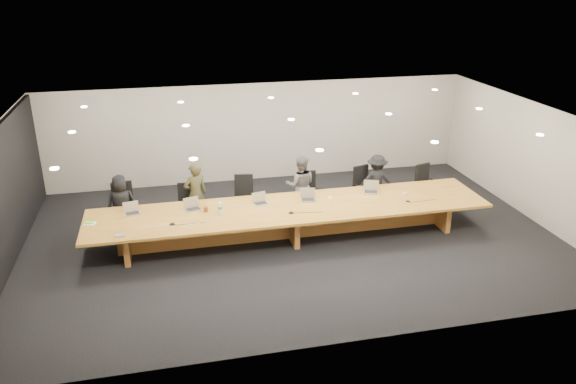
# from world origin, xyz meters

# --- Properties ---
(ground) EXTENTS (12.00, 12.00, 0.00)m
(ground) POSITION_xyz_m (0.00, 0.00, 0.00)
(ground) COLOR black
(ground) RESTS_ON ground
(back_wall) EXTENTS (12.00, 0.02, 2.80)m
(back_wall) POSITION_xyz_m (0.00, 4.00, 1.40)
(back_wall) COLOR beige
(back_wall) RESTS_ON ground
(left_wall_panel) EXTENTS (0.08, 7.84, 2.74)m
(left_wall_panel) POSITION_xyz_m (-5.94, 0.00, 1.37)
(left_wall_panel) COLOR black
(left_wall_panel) RESTS_ON ground
(conference_table) EXTENTS (9.00, 1.80, 0.75)m
(conference_table) POSITION_xyz_m (0.00, 0.00, 0.52)
(conference_table) COLOR #9A6621
(conference_table) RESTS_ON ground
(chair_far_left) EXTENTS (0.68, 0.68, 1.15)m
(chair_far_left) POSITION_xyz_m (-3.69, 1.25, 0.58)
(chair_far_left) COLOR black
(chair_far_left) RESTS_ON ground
(chair_left) EXTENTS (0.58, 0.58, 1.02)m
(chair_left) POSITION_xyz_m (-2.26, 1.22, 0.51)
(chair_left) COLOR black
(chair_left) RESTS_ON ground
(chair_mid_left) EXTENTS (0.63, 0.63, 1.09)m
(chair_mid_left) POSITION_xyz_m (-0.87, 1.30, 0.55)
(chair_mid_left) COLOR black
(chair_mid_left) RESTS_ON ground
(chair_mid_right) EXTENTS (0.58, 0.58, 1.07)m
(chair_mid_right) POSITION_xyz_m (0.73, 1.25, 0.54)
(chair_mid_right) COLOR black
(chair_mid_right) RESTS_ON ground
(chair_right) EXTENTS (0.70, 0.70, 1.08)m
(chair_right) POSITION_xyz_m (2.26, 1.32, 0.54)
(chair_right) COLOR black
(chair_right) RESTS_ON ground
(chair_far_right) EXTENTS (0.66, 0.66, 1.04)m
(chair_far_right) POSITION_xyz_m (3.92, 1.20, 0.52)
(chair_far_right) COLOR black
(chair_far_right) RESTS_ON ground
(person_a) EXTENTS (0.72, 0.51, 1.39)m
(person_a) POSITION_xyz_m (-3.74, 1.19, 0.69)
(person_a) COLOR black
(person_a) RESTS_ON ground
(person_b) EXTENTS (0.65, 0.51, 1.55)m
(person_b) POSITION_xyz_m (-2.04, 1.19, 0.78)
(person_b) COLOR #302E1A
(person_b) RESTS_ON ground
(person_c) EXTENTS (0.85, 0.72, 1.51)m
(person_c) POSITION_xyz_m (0.54, 1.25, 0.76)
(person_c) COLOR #4C4D4E
(person_c) RESTS_ON ground
(person_d) EXTENTS (1.01, 0.73, 1.41)m
(person_d) POSITION_xyz_m (2.52, 1.24, 0.70)
(person_d) COLOR black
(person_d) RESTS_ON ground
(laptop_a) EXTENTS (0.38, 0.31, 0.26)m
(laptop_a) POSITION_xyz_m (-3.47, 0.40, 0.88)
(laptop_a) COLOR #B5AA8A
(laptop_a) RESTS_ON conference_table
(laptop_b) EXTENTS (0.40, 0.34, 0.27)m
(laptop_b) POSITION_xyz_m (-2.15, 0.33, 0.89)
(laptop_b) COLOR tan
(laptop_b) RESTS_ON conference_table
(laptop_c) EXTENTS (0.37, 0.31, 0.26)m
(laptop_c) POSITION_xyz_m (-0.63, 0.33, 0.88)
(laptop_c) COLOR #C1B093
(laptop_c) RESTS_ON conference_table
(laptop_d) EXTENTS (0.38, 0.31, 0.27)m
(laptop_d) POSITION_xyz_m (0.48, 0.29, 0.89)
(laptop_d) COLOR tan
(laptop_d) RESTS_ON conference_table
(laptop_e) EXTENTS (0.43, 0.37, 0.28)m
(laptop_e) POSITION_xyz_m (2.06, 0.43, 0.89)
(laptop_e) COLOR tan
(laptop_e) RESTS_ON conference_table
(water_bottle) EXTENTS (0.10, 0.10, 0.25)m
(water_bottle) POSITION_xyz_m (-1.59, 0.02, 0.88)
(water_bottle) COLOR silver
(water_bottle) RESTS_ON conference_table
(amber_mug) EXTENTS (0.11, 0.11, 0.11)m
(amber_mug) POSITION_xyz_m (-1.89, 0.17, 0.80)
(amber_mug) COLOR brown
(amber_mug) RESTS_ON conference_table
(paper_cup_near) EXTENTS (0.11, 0.11, 0.10)m
(paper_cup_near) POSITION_xyz_m (0.95, 0.16, 0.80)
(paper_cup_near) COLOR white
(paper_cup_near) RESTS_ON conference_table
(paper_cup_far) EXTENTS (0.08, 0.08, 0.08)m
(paper_cup_far) POSITION_xyz_m (2.77, 0.07, 0.79)
(paper_cup_far) COLOR silver
(paper_cup_far) RESTS_ON conference_table
(notepad) EXTENTS (0.28, 0.24, 0.01)m
(notepad) POSITION_xyz_m (-4.33, 0.08, 0.76)
(notepad) COLOR white
(notepad) RESTS_ON conference_table
(lime_gadget) EXTENTS (0.19, 0.14, 0.03)m
(lime_gadget) POSITION_xyz_m (-4.34, 0.09, 0.78)
(lime_gadget) COLOR #61C835
(lime_gadget) RESTS_ON notepad
(av_box) EXTENTS (0.18, 0.14, 0.03)m
(av_box) POSITION_xyz_m (-3.68, -0.66, 0.76)
(av_box) COLOR #9F9FA3
(av_box) RESTS_ON conference_table
(mic_left) EXTENTS (0.18, 0.18, 0.03)m
(mic_left) POSITION_xyz_m (-2.64, -0.34, 0.77)
(mic_left) COLOR black
(mic_left) RESTS_ON conference_table
(mic_center) EXTENTS (0.15, 0.15, 0.03)m
(mic_center) POSITION_xyz_m (-0.07, -0.32, 0.77)
(mic_center) COLOR black
(mic_center) RESTS_ON conference_table
(mic_right) EXTENTS (0.13, 0.13, 0.03)m
(mic_right) POSITION_xyz_m (2.70, -0.28, 0.76)
(mic_right) COLOR black
(mic_right) RESTS_ON conference_table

